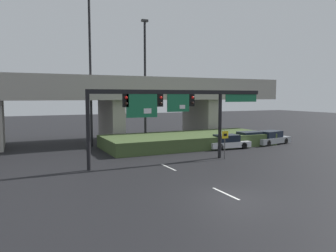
# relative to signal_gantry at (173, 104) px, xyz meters

# --- Properties ---
(ground_plane) EXTENTS (160.00, 160.00, 0.00)m
(ground_plane) POSITION_rel_signal_gantry_xyz_m (-1.08, -9.46, -4.56)
(ground_plane) COLOR black
(lane_markings) EXTENTS (0.14, 23.85, 0.01)m
(lane_markings) POSITION_rel_signal_gantry_xyz_m (-1.08, 2.11, -4.56)
(lane_markings) COLOR silver
(lane_markings) RESTS_ON ground
(signal_gantry) EXTENTS (14.84, 0.44, 5.64)m
(signal_gantry) POSITION_rel_signal_gantry_xyz_m (0.00, 0.00, 0.00)
(signal_gantry) COLOR black
(signal_gantry) RESTS_ON ground
(speed_limit_sign) EXTENTS (0.60, 0.11, 2.37)m
(speed_limit_sign) POSITION_rel_signal_gantry_xyz_m (4.45, -0.61, -3.02)
(speed_limit_sign) COLOR #4C4C4C
(speed_limit_sign) RESTS_ON ground
(highway_light_pole_near) EXTENTS (0.70, 0.36, 16.09)m
(highway_light_pole_near) POSITION_rel_signal_gantry_xyz_m (-4.01, 10.83, 3.86)
(highway_light_pole_near) COLOR black
(highway_light_pole_near) RESTS_ON ground
(highway_light_pole_far) EXTENTS (0.70, 0.36, 13.18)m
(highway_light_pole_far) POSITION_rel_signal_gantry_xyz_m (1.63, 10.16, 2.40)
(highway_light_pole_far) COLOR black
(highway_light_pole_far) RESTS_ON ground
(overpass_bridge) EXTENTS (41.53, 8.42, 7.28)m
(overpass_bridge) POSITION_rel_signal_gantry_xyz_m (-1.08, 14.03, 0.43)
(overpass_bridge) COLOR #A39E93
(overpass_bridge) RESTS_ON ground
(grass_embankment) EXTENTS (17.56, 6.93, 1.22)m
(grass_embankment) POSITION_rel_signal_gantry_xyz_m (5.18, 6.91, -3.95)
(grass_embankment) COLOR #42562D
(grass_embankment) RESTS_ON ground
(parked_sedan_near_right) EXTENTS (4.40, 2.10, 1.37)m
(parked_sedan_near_right) POSITION_rel_signal_gantry_xyz_m (7.87, 3.83, -3.93)
(parked_sedan_near_right) COLOR silver
(parked_sedan_near_right) RESTS_ON ground
(parked_sedan_mid_right) EXTENTS (4.47, 1.78, 1.46)m
(parked_sedan_mid_right) POSITION_rel_signal_gantry_xyz_m (11.24, 4.47, -3.89)
(parked_sedan_mid_right) COLOR black
(parked_sedan_mid_right) RESTS_ON ground
(parked_sedan_far_right) EXTENTS (4.97, 2.66, 1.45)m
(parked_sedan_far_right) POSITION_rel_signal_gantry_xyz_m (13.80, 4.30, -3.89)
(parked_sedan_far_right) COLOR gray
(parked_sedan_far_right) RESTS_ON ground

